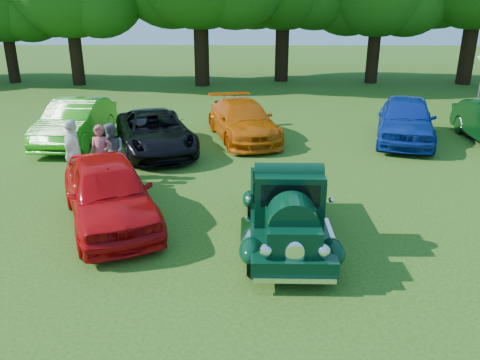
{
  "coord_description": "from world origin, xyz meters",
  "views": [
    {
      "loc": [
        1.05,
        -8.61,
        4.74
      ],
      "look_at": [
        0.84,
        1.35,
        1.1
      ],
      "focal_mm": 35.0,
      "sensor_mm": 36.0,
      "label": 1
    }
  ],
  "objects_px": {
    "back_car_orange": "(243,120)",
    "spectator_white": "(73,154)",
    "hero_pickup": "(287,210)",
    "back_car_lime": "(76,122)",
    "spectator_pink": "(101,155)",
    "red_convertible": "(109,192)",
    "back_car_black": "(155,132)",
    "back_car_blue": "(406,119)",
    "spectator_grey": "(112,152)"
  },
  "relations": [
    {
      "from": "back_car_lime",
      "to": "back_car_black",
      "type": "bearing_deg",
      "value": -17.08
    },
    {
      "from": "back_car_blue",
      "to": "spectator_grey",
      "type": "distance_m",
      "value": 10.85
    },
    {
      "from": "red_convertible",
      "to": "back_car_blue",
      "type": "bearing_deg",
      "value": 14.7
    },
    {
      "from": "red_convertible",
      "to": "hero_pickup",
      "type": "bearing_deg",
      "value": -35.93
    },
    {
      "from": "back_car_lime",
      "to": "back_car_blue",
      "type": "bearing_deg",
      "value": 3.54
    },
    {
      "from": "red_convertible",
      "to": "back_car_black",
      "type": "height_order",
      "value": "red_convertible"
    },
    {
      "from": "spectator_pink",
      "to": "spectator_grey",
      "type": "relative_size",
      "value": 1.02
    },
    {
      "from": "red_convertible",
      "to": "back_car_orange",
      "type": "relative_size",
      "value": 0.9
    },
    {
      "from": "red_convertible",
      "to": "spectator_white",
      "type": "height_order",
      "value": "spectator_white"
    },
    {
      "from": "back_car_lime",
      "to": "back_car_black",
      "type": "xyz_separation_m",
      "value": [
        3.16,
        -1.05,
        -0.1
      ]
    },
    {
      "from": "back_car_lime",
      "to": "back_car_black",
      "type": "relative_size",
      "value": 0.96
    },
    {
      "from": "hero_pickup",
      "to": "back_car_blue",
      "type": "height_order",
      "value": "back_car_blue"
    },
    {
      "from": "back_car_lime",
      "to": "spectator_white",
      "type": "bearing_deg",
      "value": -69.77
    },
    {
      "from": "spectator_pink",
      "to": "spectator_white",
      "type": "bearing_deg",
      "value": -157.32
    },
    {
      "from": "hero_pickup",
      "to": "back_car_orange",
      "type": "bearing_deg",
      "value": 97.24
    },
    {
      "from": "red_convertible",
      "to": "back_car_lime",
      "type": "height_order",
      "value": "back_car_lime"
    },
    {
      "from": "hero_pickup",
      "to": "red_convertible",
      "type": "height_order",
      "value": "hero_pickup"
    },
    {
      "from": "back_car_lime",
      "to": "spectator_grey",
      "type": "bearing_deg",
      "value": -56.72
    },
    {
      "from": "spectator_white",
      "to": "back_car_black",
      "type": "bearing_deg",
      "value": -29.08
    },
    {
      "from": "back_car_lime",
      "to": "spectator_pink",
      "type": "height_order",
      "value": "spectator_pink"
    },
    {
      "from": "red_convertible",
      "to": "spectator_grey",
      "type": "distance_m",
      "value": 3.1
    },
    {
      "from": "back_car_black",
      "to": "back_car_orange",
      "type": "xyz_separation_m",
      "value": [
        3.05,
        1.72,
        0.03
      ]
    },
    {
      "from": "back_car_orange",
      "to": "back_car_blue",
      "type": "distance_m",
      "value": 6.16
    },
    {
      "from": "hero_pickup",
      "to": "back_car_lime",
      "type": "distance_m",
      "value": 10.67
    },
    {
      "from": "back_car_blue",
      "to": "back_car_lime",
      "type": "bearing_deg",
      "value": -162.03
    },
    {
      "from": "red_convertible",
      "to": "back_car_lime",
      "type": "relative_size",
      "value": 0.94
    },
    {
      "from": "hero_pickup",
      "to": "back_car_lime",
      "type": "bearing_deg",
      "value": 133.07
    },
    {
      "from": "back_car_orange",
      "to": "spectator_grey",
      "type": "xyz_separation_m",
      "value": [
        -3.74,
        -4.64,
        0.11
      ]
    },
    {
      "from": "red_convertible",
      "to": "back_car_blue",
      "type": "distance_m",
      "value": 11.79
    },
    {
      "from": "back_car_blue",
      "to": "spectator_pink",
      "type": "height_order",
      "value": "spectator_pink"
    },
    {
      "from": "back_car_lime",
      "to": "spectator_grey",
      "type": "distance_m",
      "value": 4.67
    },
    {
      "from": "red_convertible",
      "to": "back_car_black",
      "type": "distance_m",
      "value": 5.92
    },
    {
      "from": "back_car_black",
      "to": "spectator_pink",
      "type": "height_order",
      "value": "spectator_pink"
    },
    {
      "from": "red_convertible",
      "to": "spectator_grey",
      "type": "bearing_deg",
      "value": 79.59
    },
    {
      "from": "back_car_black",
      "to": "back_car_blue",
      "type": "distance_m",
      "value": 9.34
    },
    {
      "from": "red_convertible",
      "to": "back_car_black",
      "type": "xyz_separation_m",
      "value": [
        -0.07,
        5.92,
        -0.07
      ]
    },
    {
      "from": "back_car_orange",
      "to": "spectator_white",
      "type": "height_order",
      "value": "spectator_white"
    },
    {
      "from": "back_car_blue",
      "to": "back_car_orange",
      "type": "bearing_deg",
      "value": -166.04
    },
    {
      "from": "back_car_black",
      "to": "spectator_white",
      "type": "distance_m",
      "value": 3.9
    },
    {
      "from": "back_car_lime",
      "to": "spectator_white",
      "type": "xyz_separation_m",
      "value": [
        1.58,
        -4.61,
        0.17
      ]
    },
    {
      "from": "back_car_orange",
      "to": "spectator_white",
      "type": "distance_m",
      "value": 7.03
    },
    {
      "from": "hero_pickup",
      "to": "spectator_white",
      "type": "bearing_deg",
      "value": 150.83
    },
    {
      "from": "hero_pickup",
      "to": "spectator_grey",
      "type": "relative_size",
      "value": 2.54
    },
    {
      "from": "back_car_orange",
      "to": "back_car_lime",
      "type": "bearing_deg",
      "value": 170.83
    },
    {
      "from": "back_car_lime",
      "to": "back_car_orange",
      "type": "relative_size",
      "value": 0.96
    },
    {
      "from": "red_convertible",
      "to": "back_car_lime",
      "type": "bearing_deg",
      "value": 90.35
    },
    {
      "from": "back_car_lime",
      "to": "back_car_black",
      "type": "distance_m",
      "value": 3.33
    },
    {
      "from": "red_convertible",
      "to": "spectator_pink",
      "type": "height_order",
      "value": "spectator_pink"
    },
    {
      "from": "back_car_orange",
      "to": "spectator_white",
      "type": "bearing_deg",
      "value": -146.62
    },
    {
      "from": "back_car_lime",
      "to": "spectator_grey",
      "type": "relative_size",
      "value": 2.89
    }
  ]
}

